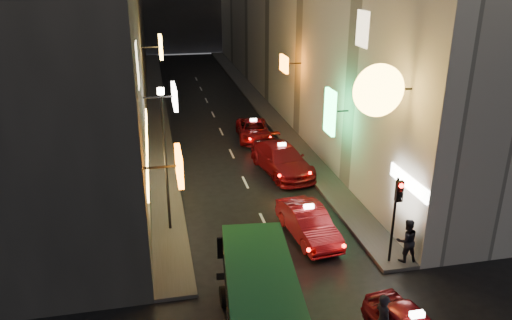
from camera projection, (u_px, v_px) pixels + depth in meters
sidewalk_left at (157, 107)px, 40.99m from camera, size 1.50×52.00×0.15m
sidewalk_right at (258, 101)px, 42.63m from camera, size 1.50×52.00×0.15m
minibus at (260, 296)px, 15.01m from camera, size 2.60×5.97×2.49m
taxi_second at (308, 221)px, 21.08m from camera, size 2.62×5.24×1.77m
taxi_third at (282, 157)px, 27.81m from camera, size 3.24×6.06×2.00m
taxi_far at (253, 129)px, 33.28m from camera, size 2.25×4.72×1.63m
pedestrian_crossing at (383, 318)px, 14.87m from camera, size 0.54×0.74×2.09m
pedestrian_sidewalk at (407, 238)px, 19.05m from camera, size 0.77×0.50×2.00m
traffic_light at (397, 203)px, 18.36m from camera, size 0.26×0.43×3.50m
lamp_post at (165, 151)px, 20.53m from camera, size 0.28×0.28×6.22m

